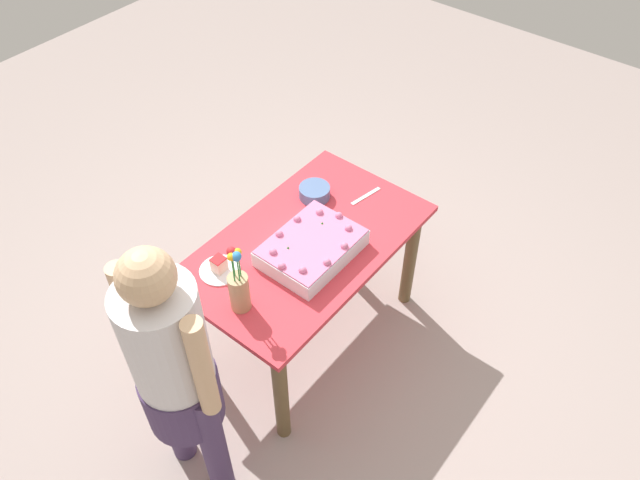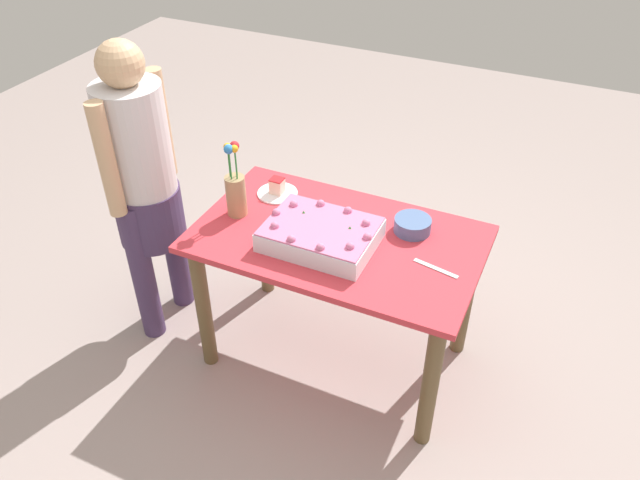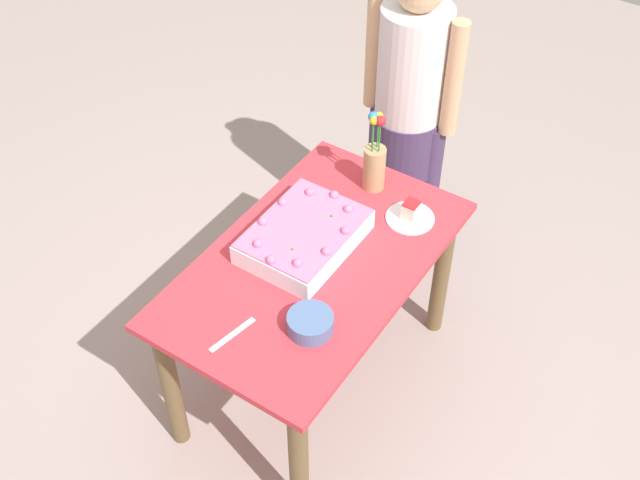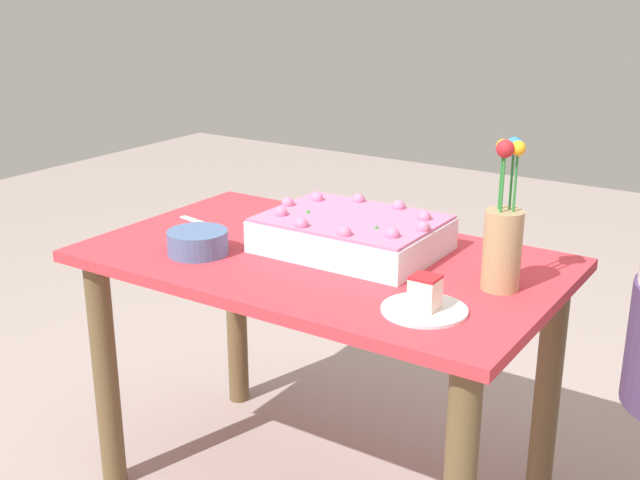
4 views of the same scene
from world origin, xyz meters
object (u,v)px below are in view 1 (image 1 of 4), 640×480
flower_vase (239,288)px  person_standing (174,369)px  serving_plate_with_slice (220,268)px  cake_knife (366,196)px  sheet_cake (312,247)px  fruit_bowl (315,192)px

flower_vase → person_standing: person_standing is taller
serving_plate_with_slice → flower_vase: bearing=-111.8°
cake_knife → person_standing: 1.37m
cake_knife → person_standing: person_standing is taller
flower_vase → serving_plate_with_slice: bearing=68.2°
serving_plate_with_slice → flower_vase: size_ratio=0.53×
sheet_cake → serving_plate_with_slice: (-0.34, 0.26, -0.02)m
serving_plate_with_slice → cake_knife: bearing=-15.0°
serving_plate_with_slice → person_standing: size_ratio=0.13×
cake_knife → fruit_bowl: bearing=140.1°
sheet_cake → flower_vase: (-0.43, 0.04, 0.08)m
sheet_cake → fruit_bowl: (0.32, 0.25, -0.02)m
flower_vase → fruit_bowl: (0.76, 0.20, -0.10)m
serving_plate_with_slice → cake_knife: size_ratio=0.98×
serving_plate_with_slice → flower_vase: flower_vase is taller
sheet_cake → person_standing: bearing=-177.5°
cake_knife → fruit_bowl: 0.27m
fruit_bowl → flower_vase: bearing=-165.1°
sheet_cake → flower_vase: flower_vase is taller
flower_vase → person_standing: (-0.44, -0.08, -0.01)m
sheet_cake → flower_vase: size_ratio=1.28×
cake_knife → flower_vase: size_ratio=0.55×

